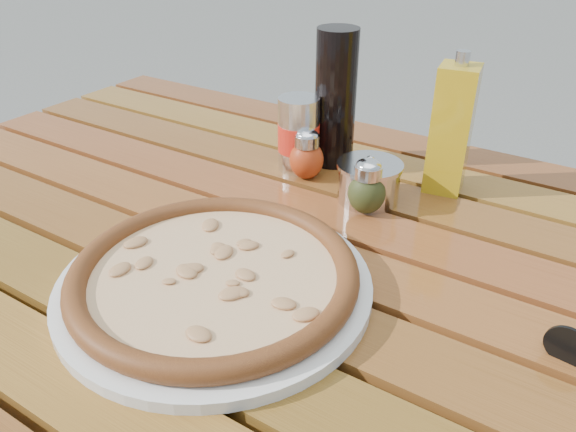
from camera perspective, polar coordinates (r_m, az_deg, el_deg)
The scene contains 9 objects.
table at distance 0.78m, azimuth -0.80°, elevation -7.37°, with size 1.40×0.90×0.75m.
plate at distance 0.65m, azimuth -7.43°, elevation -6.91°, with size 0.36×0.36×0.01m, color silver.
pizza at distance 0.65m, azimuth -7.52°, elevation -5.80°, with size 0.38×0.38×0.03m.
pepper_shaker at distance 0.89m, azimuth 1.90°, elevation 6.22°, with size 0.06×0.06×0.08m.
oregano_shaker at distance 0.79m, azimuth 8.04°, elevation 2.91°, with size 0.07×0.07×0.08m.
dark_bottle at distance 0.92m, azimuth 4.84°, elevation 11.78°, with size 0.07×0.07×0.22m, color black.
soda_can at distance 0.91m, azimuth 1.08°, elevation 8.25°, with size 0.08×0.08×0.12m.
olive_oil_cruet at distance 0.86m, azimuth 16.26°, elevation 8.44°, with size 0.06×0.06×0.21m.
parmesan_tin at distance 0.83m, azimuth 8.21°, elevation 3.53°, with size 0.12×0.12×0.07m.
Camera 1 is at (0.34, -0.51, 1.15)m, focal length 35.00 mm.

